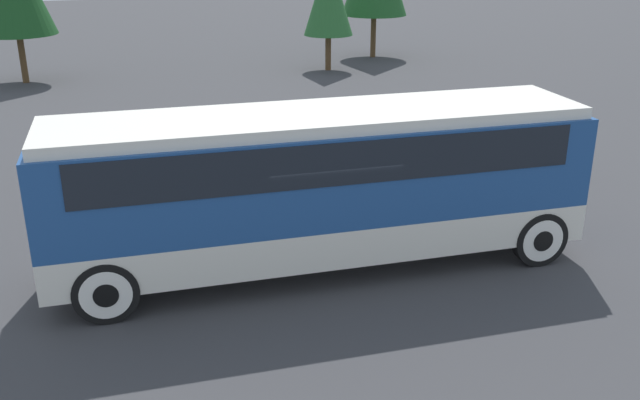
{
  "coord_description": "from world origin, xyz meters",
  "views": [
    {
      "loc": [
        -3.53,
        -12.78,
        6.61
      ],
      "look_at": [
        0.0,
        0.0,
        1.48
      ],
      "focal_mm": 40.0,
      "sensor_mm": 36.0,
      "label": 1
    }
  ],
  "objects_px": {
    "tour_bus": "(325,176)",
    "parked_car_far": "(458,146)",
    "parked_car_near": "(345,128)",
    "parked_car_mid": "(207,159)"
  },
  "relations": [
    {
      "from": "tour_bus",
      "to": "parked_car_mid",
      "type": "xyz_separation_m",
      "value": [
        -1.68,
        5.69,
        -1.27
      ]
    },
    {
      "from": "parked_car_mid",
      "to": "parked_car_far",
      "type": "xyz_separation_m",
      "value": [
        7.1,
        -0.62,
        -0.04
      ]
    },
    {
      "from": "parked_car_near",
      "to": "parked_car_far",
      "type": "bearing_deg",
      "value": -45.29
    },
    {
      "from": "tour_bus",
      "to": "parked_car_near",
      "type": "relative_size",
      "value": 2.43
    },
    {
      "from": "tour_bus",
      "to": "parked_car_far",
      "type": "bearing_deg",
      "value": 43.08
    },
    {
      "from": "tour_bus",
      "to": "parked_car_mid",
      "type": "height_order",
      "value": "tour_bus"
    },
    {
      "from": "tour_bus",
      "to": "parked_car_mid",
      "type": "bearing_deg",
      "value": 106.48
    },
    {
      "from": "tour_bus",
      "to": "parked_car_near",
      "type": "xyz_separation_m",
      "value": [
        2.84,
        7.68,
        -1.27
      ]
    },
    {
      "from": "parked_car_far",
      "to": "tour_bus",
      "type": "bearing_deg",
      "value": -136.92
    },
    {
      "from": "tour_bus",
      "to": "parked_car_mid",
      "type": "relative_size",
      "value": 2.26
    }
  ]
}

